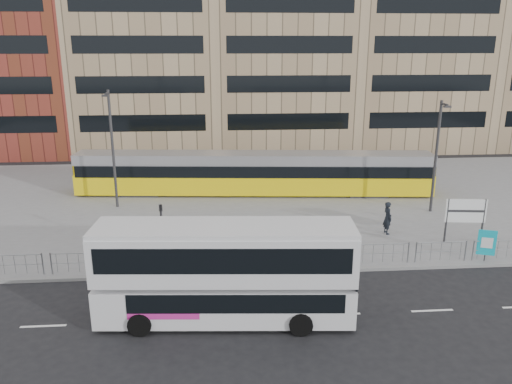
{
  "coord_description": "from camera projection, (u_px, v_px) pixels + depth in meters",
  "views": [
    {
      "loc": [
        -2.86,
        -22.15,
        10.79
      ],
      "look_at": [
        -0.71,
        6.0,
        2.43
      ],
      "focal_mm": 35.0,
      "sensor_mm": 36.0,
      "label": 1
    }
  ],
  "objects": [
    {
      "name": "traffic_light_west",
      "position": [
        162.0,
        226.0,
        24.79
      ],
      "size": [
        0.22,
        0.24,
        3.1
      ],
      "rotation": [
        0.0,
        0.0,
        0.3
      ],
      "color": "#2D2D30",
      "rests_on": "plaza"
    },
    {
      "name": "pedestrian",
      "position": [
        387.0,
        218.0,
        29.01
      ],
      "size": [
        0.54,
        0.75,
        1.94
      ],
      "primitive_type": "imported",
      "rotation": [
        0.0,
        0.0,
        1.68
      ],
      "color": "black",
      "rests_on": "plaza"
    },
    {
      "name": "ad_panel",
      "position": [
        487.0,
        243.0,
        25.28
      ],
      "size": [
        0.86,
        0.35,
        1.67
      ],
      "rotation": [
        0.0,
        0.0,
        -0.33
      ],
      "color": "#2D2D30",
      "rests_on": "plaza"
    },
    {
      "name": "pedestrian_barrier",
      "position": [
        319.0,
        250.0,
        24.79
      ],
      "size": [
        32.07,
        0.07,
        1.1
      ],
      "color": "gray",
      "rests_on": "plaza"
    },
    {
      "name": "kerb",
      "position": [
        280.0,
        272.0,
        24.48
      ],
      "size": [
        64.0,
        0.25,
        0.17
      ],
      "primitive_type": "cube",
      "color": "gray",
      "rests_on": "ground"
    },
    {
      "name": "double_decker_bus",
      "position": [
        225.0,
        270.0,
        19.78
      ],
      "size": [
        10.33,
        3.15,
        4.07
      ],
      "rotation": [
        0.0,
        0.0,
        -0.07
      ],
      "color": "silver",
      "rests_on": "ground"
    },
    {
      "name": "road_markings",
      "position": [
        315.0,
        315.0,
        20.7
      ],
      "size": [
        62.0,
        0.12,
        0.01
      ],
      "primitive_type": "cube",
      "color": "white",
      "rests_on": "ground"
    },
    {
      "name": "ground",
      "position": [
        280.0,
        274.0,
        24.45
      ],
      "size": [
        120.0,
        120.0,
        0.0
      ],
      "primitive_type": "plane",
      "color": "black",
      "rests_on": "ground"
    },
    {
      "name": "plaza",
      "position": [
        260.0,
        200.0,
        35.9
      ],
      "size": [
        64.0,
        24.0,
        0.15
      ],
      "primitive_type": "cube",
      "color": "slate",
      "rests_on": "ground"
    },
    {
      "name": "tram",
      "position": [
        254.0,
        173.0,
        36.76
      ],
      "size": [
        26.12,
        4.75,
        3.06
      ],
      "rotation": [
        0.0,
        0.0,
        -0.09
      ],
      "color": "yellow",
      "rests_on": "plaza"
    },
    {
      "name": "lamp_post_east",
      "position": [
        437.0,
        152.0,
        31.99
      ],
      "size": [
        0.45,
        1.04,
        7.31
      ],
      "color": "#2D2D30",
      "rests_on": "plaza"
    },
    {
      "name": "station_sign",
      "position": [
        466.0,
        213.0,
        27.41
      ],
      "size": [
        2.21,
        0.35,
        2.54
      ],
      "rotation": [
        0.0,
        0.0,
        -0.12
      ],
      "color": "#2D2D30",
      "rests_on": "plaza"
    },
    {
      "name": "building_row",
      "position": [
        257.0,
        24.0,
        53.67
      ],
      "size": [
        70.4,
        18.4,
        31.2
      ],
      "color": "maroon",
      "rests_on": "ground"
    },
    {
      "name": "lamp_post_west",
      "position": [
        112.0,
        145.0,
        32.85
      ],
      "size": [
        0.45,
        1.04,
        7.88
      ],
      "color": "#2D2D30",
      "rests_on": "plaza"
    }
  ]
}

